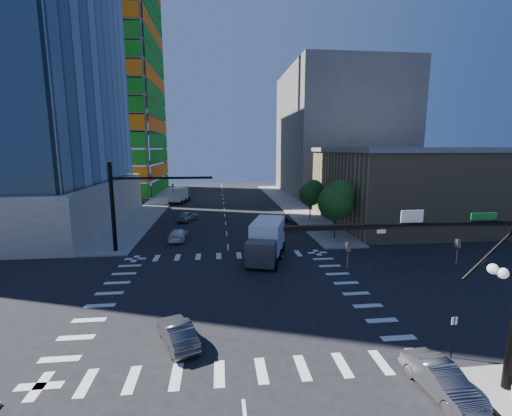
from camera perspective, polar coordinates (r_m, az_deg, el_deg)
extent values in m
plane|color=black|center=(25.87, -3.92, -14.02)|extent=(160.00, 160.00, 0.00)
cube|color=silver|center=(25.87, -3.92, -14.01)|extent=(20.00, 20.00, 0.01)
cube|color=gray|center=(65.85, 5.54, 0.76)|extent=(5.00, 60.00, 0.15)
cube|color=gray|center=(65.53, -16.39, 0.36)|extent=(5.00, 60.00, 0.15)
cube|color=#9A948A|center=(57.19, -36.80, 0.40)|extent=(30.00, 30.00, 6.00)
cube|color=#198B1B|center=(87.91, -16.23, 18.70)|extent=(0.12, 24.00, 49.00)
cube|color=orange|center=(79.00, -27.45, 19.06)|extent=(24.00, 0.12, 49.00)
cube|color=#9C875A|center=(52.74, 23.20, 3.14)|extent=(20.00, 22.00, 10.00)
cube|color=slate|center=(52.46, 23.60, 8.89)|extent=(20.50, 22.50, 0.60)
cube|color=#67615C|center=(83.50, 13.56, 12.05)|extent=(24.00, 30.00, 28.00)
cylinder|color=black|center=(14.50, 24.47, -2.67)|extent=(10.00, 0.24, 0.24)
cylinder|color=black|center=(16.84, 34.85, -5.76)|extent=(2.50, 0.14, 2.50)
imported|color=black|center=(15.85, 30.45, -6.24)|extent=(0.16, 0.20, 1.00)
imported|color=black|center=(13.68, 15.01, -7.58)|extent=(0.16, 0.20, 1.00)
cube|color=white|center=(14.43, 24.57, -1.31)|extent=(0.90, 0.04, 0.50)
cube|color=#0D5C25|center=(16.17, 33.73, -1.15)|extent=(1.10, 0.04, 0.28)
cylinder|color=black|center=(17.66, 36.48, -8.99)|extent=(1.20, 0.08, 0.08)
sphere|color=white|center=(17.45, 34.77, -8.34)|extent=(0.44, 0.44, 0.44)
sphere|color=white|center=(17.10, 35.87, -8.80)|extent=(0.44, 0.44, 0.44)
cylinder|color=black|center=(37.17, -22.78, 0.10)|extent=(0.40, 0.40, 9.00)
cylinder|color=black|center=(35.71, -15.36, 4.84)|extent=(10.00, 0.24, 0.24)
imported|color=black|center=(35.67, -13.69, 3.13)|extent=(0.16, 0.20, 1.00)
cylinder|color=#382316|center=(40.98, 12.98, -3.32)|extent=(0.20, 0.20, 2.27)
sphere|color=#214913|center=(40.40, 13.15, 0.95)|extent=(4.16, 4.16, 4.16)
sphere|color=#2A6D24|center=(40.12, 13.88, 2.26)|extent=(3.25, 3.25, 3.25)
cylinder|color=#382316|center=(52.33, 9.00, -0.53)|extent=(0.20, 0.20, 1.92)
sphere|color=#214913|center=(51.93, 9.07, 2.30)|extent=(3.52, 3.52, 3.52)
sphere|color=#2A6D24|center=(51.64, 9.62, 3.17)|extent=(2.75, 2.75, 2.75)
cylinder|color=black|center=(20.88, 29.95, -18.21)|extent=(0.06, 0.06, 2.20)
cube|color=silver|center=(20.49, 30.17, -15.97)|extent=(0.30, 0.03, 0.40)
imported|color=#545359|center=(18.28, 28.49, -23.89)|extent=(1.80, 4.14, 1.33)
imported|color=black|center=(45.71, 4.85, -2.56)|extent=(3.47, 5.11, 1.30)
imported|color=white|center=(40.63, -12.84, -4.35)|extent=(2.02, 4.59, 1.31)
imported|color=#9EA2A6|center=(50.81, -11.41, -1.35)|extent=(3.20, 4.66, 1.47)
imported|color=#414145|center=(20.16, -13.03, -19.54)|extent=(2.81, 4.21, 1.31)
cube|color=white|center=(32.50, 1.67, -5.00)|extent=(4.22, 6.14, 2.91)
cube|color=#3E3D45|center=(32.69, 1.67, -6.23)|extent=(3.06, 2.69, 2.13)
cube|color=#B9B8BB|center=(68.46, -12.57, 2.42)|extent=(3.39, 5.28, 2.53)
cube|color=#3E3D45|center=(68.54, -12.55, 1.90)|extent=(2.58, 2.22, 1.85)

